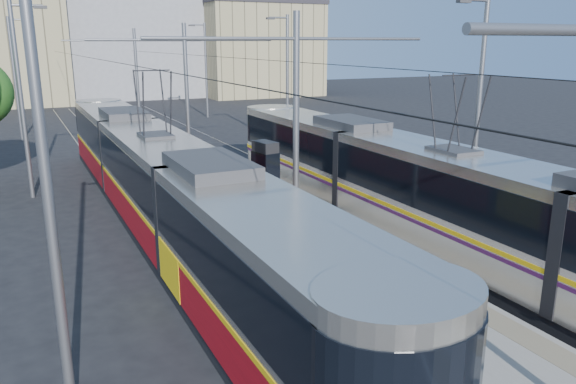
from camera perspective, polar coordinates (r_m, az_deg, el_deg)
ground at (r=12.58m, az=18.18°, el=-16.42°), size 160.00×160.00×0.00m
platform at (r=26.44m, az=-8.05°, el=1.17°), size 4.00×50.00×0.30m
tactile_strip_left at (r=26.01m, az=-11.10°, el=1.15°), size 0.70×50.00×0.01m
tactile_strip_right at (r=26.87m, az=-5.13°, el=1.82°), size 0.70×50.00×0.01m
rails at (r=26.48m, az=-8.04°, el=0.88°), size 8.71×70.00×0.03m
tram_left at (r=19.91m, az=-13.02°, el=0.97°), size 2.43×28.98×5.50m
tram_right at (r=17.46m, az=16.10°, el=-0.69°), size 2.43×27.88×5.50m
catenary at (r=23.08m, az=-6.20°, el=10.24°), size 9.20×70.00×7.00m
street_lamps at (r=29.61m, az=-10.81°, el=10.43°), size 15.18×38.22×8.00m
shelter at (r=22.08m, az=-2.30°, el=2.27°), size 0.83×1.17×2.37m
building_centre at (r=72.83m, az=-15.73°, el=16.19°), size 18.36×14.28×17.20m
building_right at (r=71.15m, az=-3.12°, el=14.33°), size 14.28×10.20×11.21m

